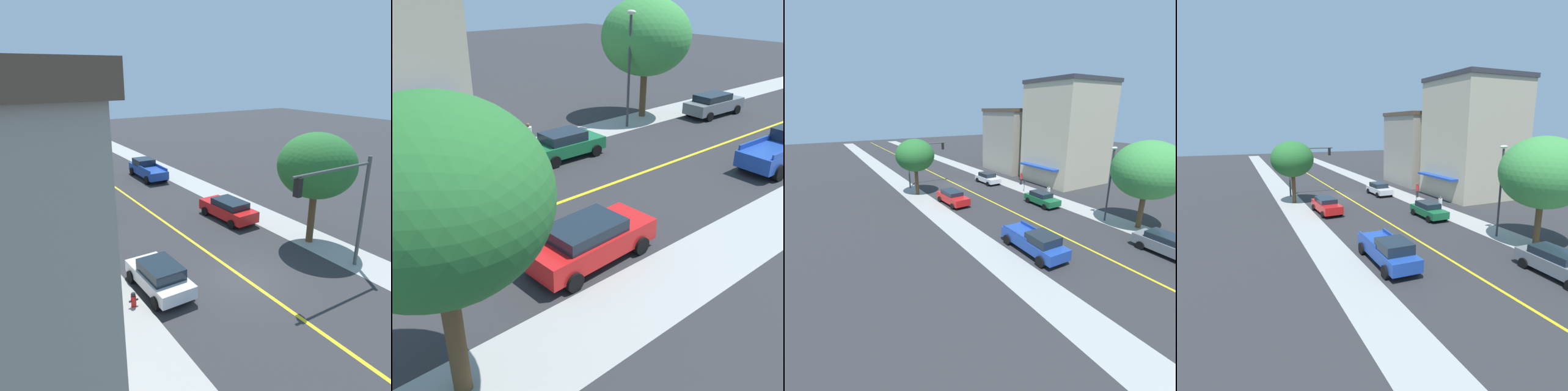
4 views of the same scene
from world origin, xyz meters
The scene contains 18 objects.
ground_plane centered at (0.00, 0.00, 0.00)m, with size 140.00×140.00×0.00m, color #2D2D30.
sidewalk_left centered at (-6.79, 0.00, 0.00)m, with size 2.83×126.00×0.01m, color #9E9E99.
sidewalk_right centered at (6.79, 0.00, 0.00)m, with size 2.83×126.00×0.01m, color #9E9E99.
road_centerline_stripe centered at (0.00, 0.00, 0.00)m, with size 0.20×126.00×0.00m, color yellow.
street_tree_left_near centered at (-7.31, 22.00, 5.33)m, with size 5.95×5.95×7.87m.
street_tree_right_corner centered at (6.38, 1.43, 4.93)m, with size 4.67×4.67×6.94m.
fire_hydrant centered at (-5.90, 0.77, 0.36)m, with size 0.44×0.24×0.73m.
parking_meter centered at (-6.05, 7.45, 0.93)m, with size 0.12×0.18×1.42m.
traffic_light_mast centered at (4.47, -2.06, 4.24)m, with size 5.59×0.32×6.21m.
street_lamp centered at (-6.16, 19.37, 4.34)m, with size 0.70×0.36×7.12m.
red_sedan_right_curb centered at (4.22, 7.19, 0.81)m, with size 2.22×4.78×1.52m.
grey_sedan_left_curb centered at (-4.18, 25.98, 0.81)m, with size 2.08×4.76×1.53m.
green_sedan_left_curb centered at (-4.19, 12.72, 0.77)m, with size 2.03×4.18×1.47m.
white_sedan_left_curb centered at (-4.25, 1.36, 0.79)m, with size 2.11×4.22×1.51m.
blue_pickup_truck centered at (3.98, 20.64, 0.91)m, with size 2.35×5.74×1.82m.
pedestrian_white_shirt centered at (-6.20, 11.71, 0.87)m, with size 0.40×0.40×1.67m.
pedestrian_red_shirt centered at (-7.91, 4.54, 0.93)m, with size 0.34×0.34×1.76m.
small_dog centered at (-6.31, 11.11, 0.34)m, with size 0.46×0.69×0.52m.
Camera 1 is at (-11.31, -13.42, 10.33)m, focal length 34.60 mm.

